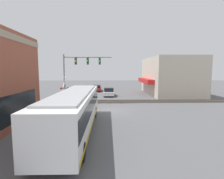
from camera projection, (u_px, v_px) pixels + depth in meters
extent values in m
plane|color=#565659|center=(111.00, 111.00, 19.85)|extent=(120.00, 120.00, 0.00)
cube|color=beige|center=(170.00, 76.00, 33.82)|extent=(13.40, 8.39, 6.99)
cube|color=red|center=(146.00, 81.00, 33.82)|extent=(9.38, 1.20, 0.80)
cube|color=white|center=(75.00, 110.00, 13.06)|extent=(12.46, 2.55, 2.49)
cube|color=black|center=(75.00, 105.00, 13.02)|extent=(12.21, 2.59, 1.05)
cube|color=gold|center=(75.00, 124.00, 13.18)|extent=(12.21, 2.58, 0.24)
cube|color=#A5A8AA|center=(75.00, 92.00, 12.92)|extent=(10.59, 2.17, 0.12)
cylinder|color=black|center=(83.00, 112.00, 17.20)|extent=(1.00, 2.57, 1.00)
cylinder|color=black|center=(59.00, 152.00, 8.79)|extent=(1.00, 2.57, 1.00)
cylinder|color=gray|center=(64.00, 79.00, 23.75)|extent=(0.20, 0.20, 6.77)
cylinder|color=gray|center=(88.00, 57.00, 23.49)|extent=(0.16, 6.46, 0.16)
cube|color=#284723|center=(76.00, 61.00, 23.51)|extent=(0.30, 0.27, 0.90)
sphere|color=yellow|center=(76.00, 61.00, 23.35)|extent=(0.20, 0.20, 0.20)
cube|color=#284723|center=(88.00, 61.00, 23.55)|extent=(0.30, 0.27, 0.90)
sphere|color=green|center=(88.00, 61.00, 23.39)|extent=(0.20, 0.20, 0.20)
cube|color=#284723|center=(100.00, 61.00, 23.58)|extent=(0.30, 0.27, 0.90)
sphere|color=green|center=(100.00, 61.00, 23.42)|extent=(0.20, 0.20, 0.20)
cylinder|color=gray|center=(65.00, 92.00, 22.53)|extent=(0.14, 0.14, 3.60)
cube|color=white|center=(65.00, 82.00, 22.39)|extent=(1.41, 0.06, 1.41)
cube|color=white|center=(65.00, 82.00, 22.39)|extent=(1.41, 0.06, 1.41)
cylinder|color=#38383A|center=(65.00, 88.00, 22.47)|extent=(0.08, 0.90, 0.08)
sphere|color=red|center=(68.00, 88.00, 22.44)|extent=(0.28, 0.28, 0.28)
sphere|color=red|center=(61.00, 88.00, 22.42)|extent=(0.28, 0.28, 0.28)
cube|color=#332D28|center=(110.00, 101.00, 25.81)|extent=(2.60, 60.00, 0.03)
cube|color=#6B6056|center=(110.00, 102.00, 25.09)|extent=(0.07, 60.00, 0.15)
cube|color=#6B6056|center=(110.00, 100.00, 26.52)|extent=(0.07, 60.00, 0.15)
cube|color=silver|center=(109.00, 93.00, 31.51)|extent=(4.52, 1.80, 0.59)
cube|color=black|center=(109.00, 89.00, 31.21)|extent=(2.49, 1.62, 0.69)
cylinder|color=black|center=(109.00, 93.00, 32.93)|extent=(0.64, 1.82, 0.64)
cylinder|color=black|center=(109.00, 95.00, 30.14)|extent=(0.64, 1.82, 0.64)
cube|color=#B21E19|center=(97.00, 89.00, 38.63)|extent=(4.79, 1.80, 0.53)
cube|color=black|center=(97.00, 86.00, 38.33)|extent=(2.63, 1.62, 0.65)
cylinder|color=black|center=(97.00, 89.00, 40.13)|extent=(0.64, 1.82, 0.64)
cylinder|color=black|center=(97.00, 90.00, 37.18)|extent=(0.64, 1.82, 0.64)
cylinder|color=#473828|center=(75.00, 103.00, 22.00)|extent=(0.28, 0.28, 0.88)
cylinder|color=#4C4C51|center=(74.00, 97.00, 21.92)|extent=(0.34, 0.34, 0.73)
sphere|color=tan|center=(74.00, 93.00, 21.86)|extent=(0.24, 0.24, 0.24)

